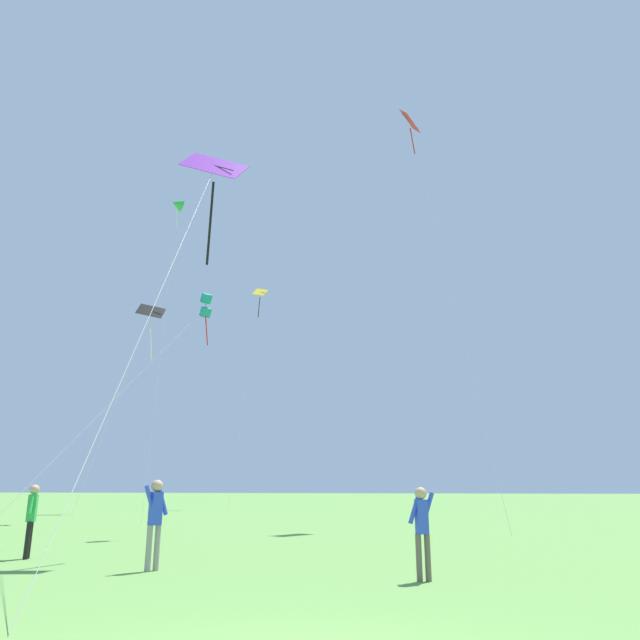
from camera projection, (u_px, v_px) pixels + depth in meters
kite_purple_streamer at (212, 184)px, 17.38m from camera, size 2.86×9.05×11.35m
kite_teal_box at (204, 309)px, 22.68m from camera, size 2.84×7.52×8.70m
kite_yellow_diamond at (259, 304)px, 53.46m from camera, size 1.28×6.06×19.01m
kite_red_high at (413, 137)px, 32.01m from camera, size 3.87×7.67×21.39m
kite_green_small at (177, 205)px, 36.36m from camera, size 2.53×5.21×18.54m
kite_black_large at (150, 322)px, 43.92m from camera, size 1.93×8.02×14.80m
person_far_back at (155, 515)px, 11.85m from camera, size 0.36×0.50×1.70m
person_in_blue_jacket at (422, 524)px, 10.51m from camera, size 0.48×0.29×1.55m
person_in_red_shirt at (32, 514)px, 13.82m from camera, size 0.30×0.50×1.62m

